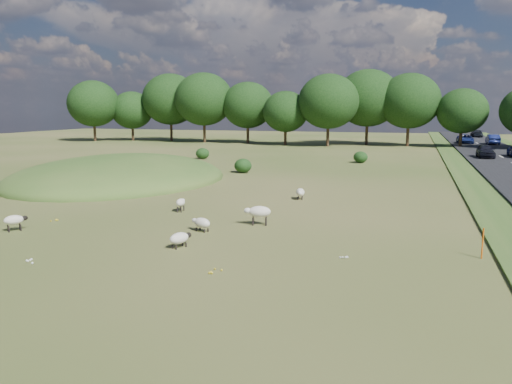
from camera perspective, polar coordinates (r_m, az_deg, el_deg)
ground at (r=44.17m, az=3.79°, el=2.13°), size 160.00×160.00×0.00m
mound at (r=41.56m, az=-15.26°, el=1.34°), size 16.00×20.00×4.00m
treeline at (r=78.83m, az=9.33°, el=10.05°), size 96.28×14.66×11.70m
shrubs at (r=51.22m, az=1.06°, el=3.87°), size 19.09×12.98×1.27m
marker_post at (r=20.93m, az=24.47°, el=-5.37°), size 0.06×0.06×1.20m
sheep_0 at (r=31.59m, az=5.08°, el=-0.05°), size 0.69×1.24×0.69m
sheep_1 at (r=28.04m, az=-8.60°, el=-1.20°), size 0.55×1.04×0.73m
sheep_2 at (r=20.85m, az=-8.71°, el=-5.23°), size 0.81×1.15×0.64m
sheep_3 at (r=25.87m, az=-25.88°, el=-2.90°), size 0.90×1.05×0.77m
sheep_4 at (r=23.41m, az=-6.24°, el=-3.52°), size 1.17×0.82×0.65m
sheep_5 at (r=24.47m, az=0.32°, el=-2.28°), size 1.38×0.81×0.96m
car_0 at (r=85.61m, az=22.79°, el=5.62°), size 2.28×4.94×1.37m
car_1 at (r=84.77m, az=25.44°, el=5.46°), size 1.61×4.63×1.52m
car_2 at (r=105.75m, az=23.91°, el=6.15°), size 1.91×4.69×1.36m
car_5 at (r=61.51m, az=24.76°, el=4.28°), size 1.72×4.29×1.46m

